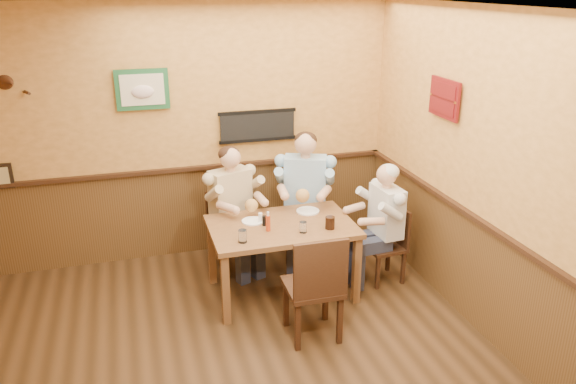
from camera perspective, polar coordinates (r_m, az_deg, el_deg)
name	(u,v)px	position (r m, az deg, el deg)	size (l,w,h in m)	color
room	(212,179)	(3.92, -7.78, 1.32)	(5.02, 5.03, 2.81)	#311E0E
dining_table	(282,233)	(5.50, -0.65, -4.18)	(1.40, 0.90, 0.75)	brown
chair_back_left	(232,231)	(6.12, -5.74, -3.92)	(0.40, 0.40, 0.87)	#3B2212
chair_back_right	(305,220)	(6.28, 1.72, -2.85)	(0.43, 0.43, 0.93)	#3B2212
chair_right_end	(384,245)	(5.93, 9.75, -5.33)	(0.37, 0.37, 0.80)	#3B2212
chair_near_side	(313,284)	(4.93, 2.52, -9.35)	(0.47, 0.47, 1.01)	#3B2212
diner_tan_shirt	(231,215)	(6.04, -5.81, -2.32)	(0.57, 0.57, 1.24)	beige
diner_blue_polo	(305,203)	(6.20, 1.74, -1.16)	(0.61, 0.61, 1.33)	#8DB4D4
diner_white_elder	(385,230)	(5.85, 9.85, -3.81)	(0.53, 0.53, 1.15)	silver
water_glass_left	(243,236)	(5.10, -4.64, -4.49)	(0.08, 0.08, 0.12)	silver
water_glass_mid	(303,227)	(5.28, 1.54, -3.59)	(0.07, 0.07, 0.11)	white
cola_tumbler	(330,223)	(5.37, 4.29, -3.13)	(0.09, 0.09, 0.12)	black
hot_sauce_bottle	(268,222)	(5.29, -2.03, -3.10)	(0.04, 0.04, 0.17)	#B73A13
salt_shaker	(260,218)	(5.49, -2.82, -2.65)	(0.04, 0.04, 0.10)	white
pepper_shaker	(264,221)	(5.42, -2.42, -2.94)	(0.04, 0.04, 0.10)	black
plate_far_left	(253,221)	(5.53, -3.59, -2.96)	(0.22, 0.22, 0.01)	white
plate_far_right	(308,211)	(5.76, 2.03, -1.94)	(0.24, 0.24, 0.02)	white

